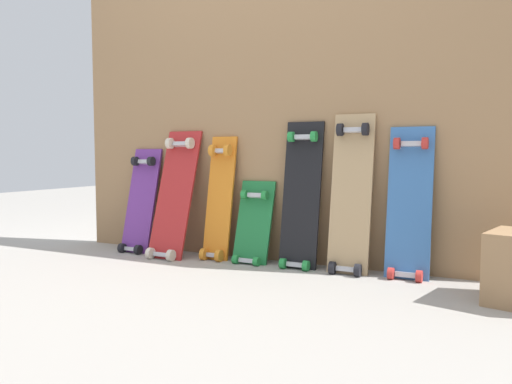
{
  "coord_description": "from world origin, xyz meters",
  "views": [
    {
      "loc": [
        1.21,
        -2.55,
        0.61
      ],
      "look_at": [
        0.0,
        -0.07,
        0.4
      ],
      "focal_mm": 34.76,
      "sensor_mm": 36.0,
      "label": 1
    }
  ],
  "objects": [
    {
      "name": "skateboard_black",
      "position": [
        0.25,
        -0.03,
        0.36
      ],
      "size": [
        0.21,
        0.2,
        0.86
      ],
      "color": "black",
      "rests_on": "ground"
    },
    {
      "name": "skateboard_blue",
      "position": [
        0.82,
        -0.02,
        0.34
      ],
      "size": [
        0.22,
        0.18,
        0.82
      ],
      "color": "#386BAD",
      "rests_on": "ground"
    },
    {
      "name": "ground_plane",
      "position": [
        0.0,
        0.0,
        0.0
      ],
      "size": [
        12.0,
        12.0,
        0.0
      ],
      "primitive_type": "plane",
      "color": "#9E9991"
    },
    {
      "name": "skateboard_purple",
      "position": [
        -0.83,
        -0.06,
        0.29
      ],
      "size": [
        0.21,
        0.24,
        0.72
      ],
      "color": "#6B338C",
      "rests_on": "ground"
    },
    {
      "name": "skateboard_orange",
      "position": [
        -0.26,
        -0.04,
        0.33
      ],
      "size": [
        0.17,
        0.21,
        0.78
      ],
      "color": "orange",
      "rests_on": "ground"
    },
    {
      "name": "skateboard_natural",
      "position": [
        0.53,
        -0.03,
        0.38
      ],
      "size": [
        0.21,
        0.21,
        0.89
      ],
      "color": "tan",
      "rests_on": "ground"
    },
    {
      "name": "skateboard_red",
      "position": [
        -0.54,
        -0.1,
        0.35
      ],
      "size": [
        0.24,
        0.32,
        0.83
      ],
      "color": "#B22626",
      "rests_on": "ground"
    },
    {
      "name": "skateboard_green",
      "position": [
        -0.03,
        -0.04,
        0.19
      ],
      "size": [
        0.21,
        0.21,
        0.54
      ],
      "color": "#1E7238",
      "rests_on": "ground"
    },
    {
      "name": "plywood_wall_panel",
      "position": [
        0.0,
        0.07,
        0.94
      ],
      "size": [
        2.61,
        0.04,
        1.88
      ],
      "primitive_type": "cube",
      "color": "#99724C",
      "rests_on": "ground"
    }
  ]
}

